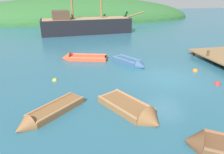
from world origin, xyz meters
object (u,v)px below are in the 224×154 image
object	(u,v)px
buoy_red	(217,84)
buoy_orange	(195,71)
rowboat_portside	(80,58)
rowboat_center	(131,63)
rowboat_far	(135,112)
rowboat_outer_right	(47,115)
rowboat_near_dock	(223,149)
sailing_ship	(85,27)
buoy_yellow	(55,80)

from	to	relation	value
buoy_red	buoy_orange	bearing A→B (deg)	89.45
rowboat_portside	buoy_orange	size ratio (longest dim) A/B	10.49
rowboat_portside	rowboat_center	bearing A→B (deg)	166.18
rowboat_far	buoy_red	world-z (taller)	rowboat_far
rowboat_outer_right	rowboat_near_dock	world-z (taller)	rowboat_near_dock
sailing_ship	rowboat_portside	bearing A→B (deg)	-102.03
buoy_orange	rowboat_outer_right	bearing A→B (deg)	-159.68
rowboat_far	buoy_orange	bearing A→B (deg)	98.75
rowboat_outer_right	rowboat_far	size ratio (longest dim) A/B	0.89
buoy_orange	rowboat_far	bearing A→B (deg)	-144.19
sailing_ship	rowboat_outer_right	bearing A→B (deg)	-104.68
rowboat_portside	buoy_orange	xyz separation A→B (m)	(7.86, -4.65, -0.09)
rowboat_outer_right	rowboat_portside	distance (m)	8.64
rowboat_center	rowboat_near_dock	distance (m)	9.88
rowboat_outer_right	buoy_yellow	bearing A→B (deg)	-134.09
rowboat_outer_right	buoy_orange	xyz separation A→B (m)	(10.04, 3.72, -0.08)
buoy_orange	buoy_yellow	size ratio (longest dim) A/B	1.28
rowboat_outer_right	buoy_orange	size ratio (longest dim) A/B	8.54
buoy_red	buoy_orange	size ratio (longest dim) A/B	0.99
rowboat_near_dock	buoy_red	world-z (taller)	rowboat_near_dock
buoy_orange	rowboat_portside	bearing A→B (deg)	149.41
buoy_red	buoy_yellow	size ratio (longest dim) A/B	1.27
sailing_ship	buoy_yellow	distance (m)	17.01
rowboat_center	buoy_orange	xyz separation A→B (m)	(4.09, -2.45, -0.13)
buoy_orange	buoy_yellow	distance (m)	9.84
rowboat_outer_right	rowboat_near_dock	distance (m)	7.22
rowboat_portside	rowboat_far	world-z (taller)	rowboat_far
rowboat_outer_right	sailing_ship	bearing A→B (deg)	-142.00
rowboat_center	rowboat_near_dock	world-z (taller)	rowboat_near_dock
sailing_ship	buoy_red	size ratio (longest dim) A/B	39.73
rowboat_near_dock	buoy_red	size ratio (longest dim) A/B	8.32
rowboat_far	buoy_red	distance (m)	6.38
rowboat_outer_right	buoy_yellow	world-z (taller)	rowboat_outer_right
rowboat_portside	rowboat_outer_right	bearing A→B (deg)	91.74
buoy_orange	buoy_yellow	world-z (taller)	buoy_orange
rowboat_center	rowboat_far	distance (m)	7.11
buoy_red	buoy_yellow	world-z (taller)	buoy_red
rowboat_near_dock	buoy_orange	xyz separation A→B (m)	(3.84, 7.42, -0.12)
rowboat_portside	buoy_orange	distance (m)	9.13
sailing_ship	buoy_orange	size ratio (longest dim) A/B	39.32
rowboat_far	buoy_yellow	size ratio (longest dim) A/B	12.24
rowboat_center	buoy_yellow	xyz separation A→B (m)	(-5.74, -1.95, -0.13)
buoy_red	buoy_yellow	bearing A→B (deg)	163.83
sailing_ship	rowboat_center	world-z (taller)	sailing_ship
sailing_ship	buoy_red	xyz separation A→B (m)	(6.06, -19.41, -0.79)
rowboat_portside	rowboat_far	distance (m)	9.20
sailing_ship	buoy_red	world-z (taller)	sailing_ship
rowboat_outer_right	rowboat_near_dock	xyz separation A→B (m)	(6.20, -3.70, 0.04)
rowboat_center	buoy_red	world-z (taller)	rowboat_center
rowboat_center	buoy_yellow	distance (m)	6.07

